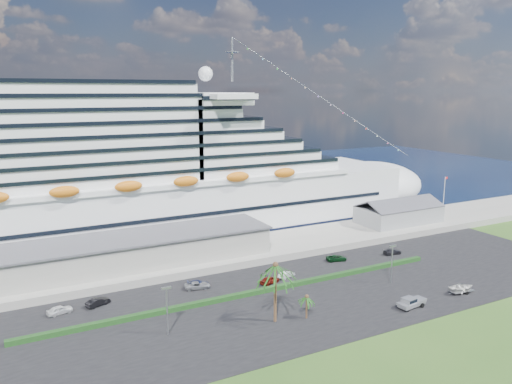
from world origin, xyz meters
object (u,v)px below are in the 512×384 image
cruise_ship (124,180)px  boat_trailer (462,288)px  pickup_truck (411,302)px  parked_car_3 (198,283)px

cruise_ship → boat_trailer: cruise_ship is taller
pickup_truck → boat_trailer: (13.66, 0.27, 0.05)m
cruise_ship → parked_car_3: 42.48m
cruise_ship → boat_trailer: 84.81m
parked_car_3 → cruise_ship: bearing=22.8°
pickup_truck → cruise_ship: bearing=118.8°
pickup_truck → boat_trailer: bearing=1.1°
cruise_ship → boat_trailer: size_ratio=30.53×
pickup_truck → boat_trailer: 13.66m
cruise_ship → pickup_truck: cruise_ship is taller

